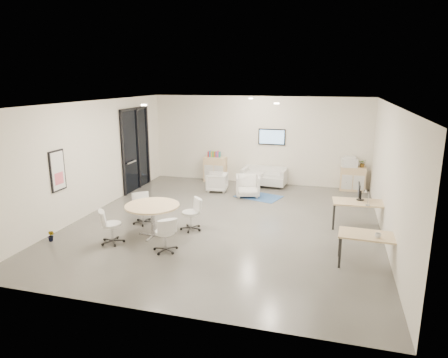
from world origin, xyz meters
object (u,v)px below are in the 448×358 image
loveseat (264,177)px  desk_front (371,238)px  sideboard_right (353,179)px  desk_rear (360,204)px  sideboard_left (215,169)px  armchair_right (248,185)px  round_table (152,208)px  armchair_left (217,181)px

loveseat → desk_front: 6.65m
sideboard_right → desk_front: bearing=-88.5°
desk_rear → desk_front: 2.22m
desk_rear → sideboard_left: bearing=139.5°
sideboard_left → loveseat: bearing=-4.6°
desk_rear → desk_front: size_ratio=1.06×
desk_front → armchair_right: bearing=132.4°
round_table → armchair_right: bearing=69.4°
sideboard_right → desk_front: sideboard_right is taller
loveseat → desk_front: bearing=-56.0°
sideboard_left → sideboard_right: sideboard_left is taller
desk_rear → desk_front: bearing=-91.1°
sideboard_right → armchair_right: bearing=-153.6°
desk_front → round_table: bearing=179.8°
sideboard_left → desk_front: bearing=-49.1°
sideboard_right → loveseat: sideboard_right is taller
sideboard_left → round_table: bearing=-88.9°
desk_rear → armchair_right: bearing=144.8°
sideboard_right → desk_front: size_ratio=0.63×
loveseat → round_table: 5.83m
sideboard_right → desk_rear: (0.05, -3.75, 0.23)m
sideboard_right → round_table: bearing=-130.6°
sideboard_left → desk_rear: (5.04, -3.74, 0.18)m
loveseat → armchair_left: 1.87m
sideboard_left → armchair_left: 1.39m
loveseat → round_table: bearing=-103.3°
sideboard_right → armchair_left: size_ratio=1.21×
armchair_right → desk_rear: armchair_right is taller
sideboard_left → desk_front: (5.15, -5.96, 0.15)m
armchair_right → round_table: (-1.51, -4.02, 0.34)m
armchair_left → desk_front: 6.62m
sideboard_right → loveseat: (-3.07, -0.17, -0.10)m
sideboard_left → sideboard_right: 5.00m
loveseat → armchair_right: size_ratio=2.09×
round_table → desk_rear: bearing=21.4°
armchair_left → loveseat: bearing=121.5°
sideboard_left → loveseat: 1.93m
desk_front → sideboard_right: bearing=94.5°
sideboard_right → loveseat: size_ratio=0.52×
sideboard_left → round_table: 5.69m
armchair_right → desk_front: 5.57m
armchair_right → sideboard_left: bearing=119.5°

